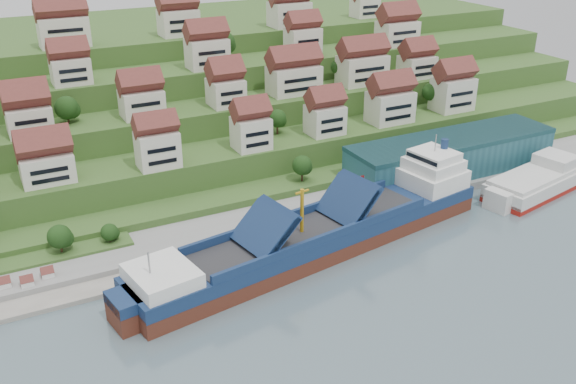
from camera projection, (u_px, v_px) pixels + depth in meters
ground at (314, 249)px, 141.00m from camera, size 300.00×300.00×0.00m
quay at (354, 201)px, 160.95m from camera, size 180.00×14.00×2.20m
pebble_beach at (28, 287)px, 126.44m from camera, size 45.00×20.00×1.00m
hillside at (167, 88)px, 220.20m from camera, size 260.00×128.00×31.00m
hillside_village at (219, 78)px, 180.26m from camera, size 157.22×62.66×28.45m
hillside_trees at (223, 115)px, 170.67m from camera, size 141.89×62.25×31.24m
warehouse at (451, 154)px, 173.27m from camera, size 60.00×15.00×10.00m
flagpole at (360, 189)px, 153.70m from camera, size 1.28×0.16×8.00m
beach_huts at (16, 286)px, 123.93m from camera, size 14.40×3.70×2.20m
cargo_ship at (327, 234)px, 139.98m from camera, size 88.01×27.66×19.41m
second_ship at (538, 182)px, 167.59m from camera, size 33.69×18.05×9.27m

